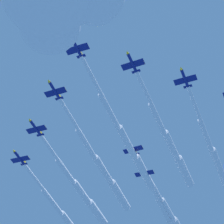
{
  "coord_description": "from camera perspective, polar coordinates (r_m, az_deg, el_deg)",
  "views": [
    {
      "loc": [
        -115.07,
        23.48,
        83.06
      ],
      "look_at": [
        0.0,
        0.0,
        218.34
      ],
      "focal_mm": 74.52,
      "sensor_mm": 36.0,
      "label": 1
    }
  ],
  "objects": [
    {
      "name": "jet_lead",
      "position": [
        191.28,
        2.13,
        -4.21
      ],
      "size": [
        72.13,
        49.29,
        3.83
      ],
      "color": "navy"
    },
    {
      "name": "jet_port_inner",
      "position": [
        194.59,
        7.47,
        -4.46
      ],
      "size": [
        64.88,
        45.85,
        3.75
      ],
      "color": "navy"
    },
    {
      "name": "jet_starboard_inner",
      "position": [
        202.42,
        -0.82,
        -7.52
      ],
      "size": [
        68.59,
        46.97,
        3.78
      ],
      "color": "navy"
    },
    {
      "name": "jet_port_mid",
      "position": [
        206.4,
        13.0,
        -6.52
      ],
      "size": [
        70.77,
        49.54,
        3.8
      ],
      "color": "navy"
    },
    {
      "name": "jet_starboard_mid",
      "position": [
        213.19,
        -3.55,
        -10.07
      ],
      "size": [
        62.09,
        43.83,
        3.84
      ],
      "color": "navy"
    },
    {
      "name": "jet_trail_port",
      "position": [
        229.0,
        7.0,
        -12.1
      ],
      "size": [
        65.35,
        46.9,
        3.75
      ],
      "color": "navy"
    }
  ]
}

